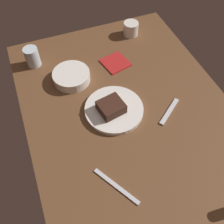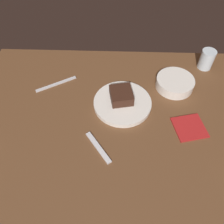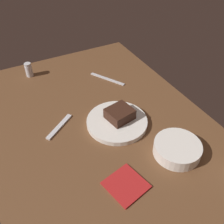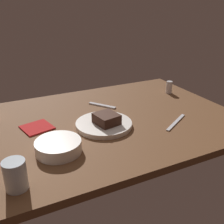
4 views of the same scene
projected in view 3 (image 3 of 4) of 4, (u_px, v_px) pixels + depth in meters
dining_table at (100, 126)px, 101.88cm from camera, size 120.00×84.00×3.00cm
dessert_plate at (117, 122)px, 100.07cm from camera, size 24.10×24.10×1.94cm
chocolate_cake_slice at (120, 114)px, 98.95cm from camera, size 10.46×11.10×4.29cm
salt_shaker at (29, 70)px, 124.82cm from camera, size 3.46×3.46×7.02cm
side_bowl at (177, 149)px, 87.85cm from camera, size 16.52×16.52×4.47cm
dessert_spoon at (59, 127)px, 98.90cm from camera, size 10.33×13.15×0.70cm
butter_knife at (107, 79)px, 124.40cm from camera, size 17.08×10.84×0.50cm
folded_napkin at (126, 185)px, 79.20cm from camera, size 14.00×13.79×0.60cm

